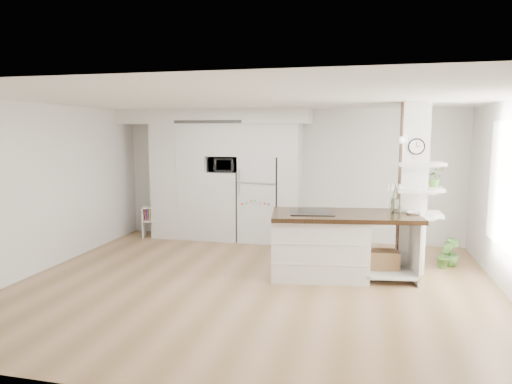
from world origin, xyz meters
TOP-DOWN VIEW (x-y plane):
  - floor at (0.00, 0.00)m, footprint 7.00×6.00m
  - room at (0.00, 0.00)m, footprint 7.04×6.04m
  - cabinet_wall at (-1.45, 2.67)m, footprint 4.00×0.71m
  - refrigerator at (-0.53, 2.68)m, footprint 0.78×0.69m
  - column at (2.38, 1.13)m, footprint 0.69×0.90m
  - pendant_light at (1.70, 0.15)m, footprint 0.12×0.12m
  - kitchen_island at (1.01, 0.67)m, footprint 2.35×1.38m
  - bookshelf at (-2.73, 2.51)m, footprint 0.63×0.47m
  - floor_plant_a at (2.87, 1.48)m, footprint 0.26×0.21m
  - floor_plant_b at (3.00, 1.68)m, footprint 0.29×0.29m
  - microwave at (-1.27, 2.62)m, footprint 0.54×0.37m
  - shelf_plant at (2.63, 1.30)m, footprint 0.27×0.23m
  - decor_bowl at (2.30, 0.90)m, footprint 0.22×0.22m

SIDE VIEW (x-z plane):
  - floor at x=0.00m, z-range -0.01..0.01m
  - floor_plant_a at x=2.87m, z-range 0.00..0.46m
  - floor_plant_b at x=3.00m, z-range 0.00..0.47m
  - bookshelf at x=-2.73m, z-range -0.04..0.63m
  - kitchen_island at x=1.01m, z-range -0.27..1.30m
  - refrigerator at x=-0.53m, z-range 0.00..1.75m
  - decor_bowl at x=2.30m, z-range 0.98..1.03m
  - column at x=2.38m, z-range 0.00..2.70m
  - cabinet_wall at x=-1.45m, z-range 0.16..2.86m
  - shelf_plant at x=2.63m, z-range 1.38..1.67m
  - microwave at x=-1.27m, z-range 1.42..1.72m
  - room at x=0.00m, z-range 0.50..3.22m
  - pendant_light at x=1.70m, z-range 2.07..2.17m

